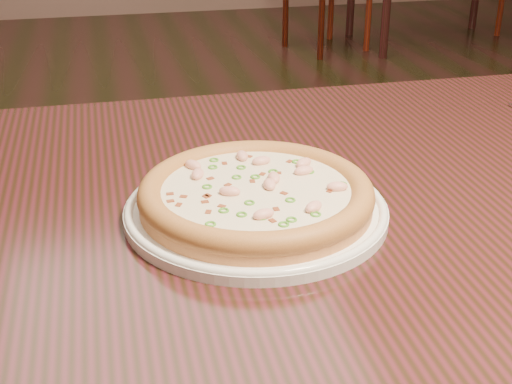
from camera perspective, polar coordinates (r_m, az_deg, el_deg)
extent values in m
cube|color=black|center=(0.90, 6.77, -0.78)|extent=(1.20, 0.80, 0.04)
cylinder|color=white|center=(0.82, 0.00, -1.52)|extent=(0.30, 0.30, 0.01)
torus|color=white|center=(0.81, 0.00, -1.14)|extent=(0.30, 0.30, 0.01)
cylinder|color=#CE814B|center=(0.81, 0.00, -0.57)|extent=(0.26, 0.26, 0.02)
torus|color=#BD743D|center=(0.80, 0.00, 0.00)|extent=(0.27, 0.27, 0.03)
cylinder|color=beige|center=(0.80, 0.00, 0.16)|extent=(0.22, 0.22, 0.00)
ellipsoid|color=#F2B29E|center=(0.86, -5.05, 2.18)|extent=(0.03, 0.03, 0.01)
ellipsoid|color=#F2B29E|center=(0.88, -1.12, 2.92)|extent=(0.02, 0.02, 0.01)
ellipsoid|color=#F2B29E|center=(0.74, 0.61, -1.78)|extent=(0.03, 0.02, 0.01)
ellipsoid|color=#F2B29E|center=(0.80, 1.09, 0.61)|extent=(0.02, 0.03, 0.01)
ellipsoid|color=#F2B29E|center=(0.86, 3.84, 2.36)|extent=(0.03, 0.03, 0.01)
ellipsoid|color=#F2B29E|center=(0.79, -2.12, 0.06)|extent=(0.03, 0.02, 0.01)
ellipsoid|color=#F2B29E|center=(0.83, -4.69, 1.45)|extent=(0.02, 0.03, 0.01)
ellipsoid|color=#F2B29E|center=(0.82, 1.44, 1.16)|extent=(0.02, 0.03, 0.01)
ellipsoid|color=#F2B29E|center=(0.80, 6.51, 0.44)|extent=(0.03, 0.02, 0.01)
ellipsoid|color=#F2B29E|center=(0.84, 3.83, 1.73)|extent=(0.03, 0.02, 0.01)
ellipsoid|color=#F2B29E|center=(0.86, 0.43, 2.52)|extent=(0.03, 0.02, 0.01)
ellipsoid|color=#F2B29E|center=(0.76, 4.63, -1.19)|extent=(0.03, 0.03, 0.01)
cube|color=maroon|center=(0.87, -2.53, 2.26)|extent=(0.01, 0.01, 0.00)
cube|color=maroon|center=(0.82, -0.29, 0.82)|extent=(0.01, 0.01, 0.00)
cube|color=maroon|center=(0.84, 1.76, 1.48)|extent=(0.01, 0.01, 0.00)
cube|color=maroon|center=(0.78, -4.01, -0.42)|extent=(0.01, 0.01, 0.00)
cube|color=maroon|center=(0.84, 0.51, 1.39)|extent=(0.01, 0.01, 0.00)
cube|color=maroon|center=(0.73, 1.32, -2.37)|extent=(0.01, 0.01, 0.00)
cube|color=maroon|center=(0.81, -2.27, 0.52)|extent=(0.01, 0.01, 0.00)
cube|color=maroon|center=(0.83, -3.67, 1.03)|extent=(0.01, 0.01, 0.00)
cube|color=maroon|center=(0.87, 2.70, 2.41)|extent=(0.01, 0.01, 0.00)
cube|color=maroon|center=(0.89, -0.58, 2.82)|extent=(0.01, 0.01, 0.00)
cube|color=maroon|center=(0.79, 2.25, -0.15)|extent=(0.01, 0.01, 0.00)
cube|color=maroon|center=(0.79, -6.89, -0.21)|extent=(0.01, 0.01, 0.00)
cube|color=maroon|center=(0.77, -6.21, -1.08)|extent=(0.01, 0.01, 0.00)
cube|color=maroon|center=(0.79, -5.82, -0.42)|extent=(0.01, 0.01, 0.00)
cube|color=maroon|center=(0.76, -2.75, -1.20)|extent=(0.01, 0.01, 0.00)
cube|color=maroon|center=(0.77, -4.10, -0.85)|extent=(0.01, 0.01, 0.00)
cube|color=maroon|center=(0.76, 1.63, -1.43)|extent=(0.01, 0.01, 0.00)
cube|color=maroon|center=(0.80, 5.94, 0.02)|extent=(0.01, 0.01, 0.00)
cube|color=maroon|center=(0.78, -6.86, -0.78)|extent=(0.01, 0.01, 0.00)
cube|color=maroon|center=(0.75, -3.83, -1.66)|extent=(0.01, 0.01, 0.00)
cube|color=maroon|center=(0.79, -3.88, -0.33)|extent=(0.01, 0.01, 0.00)
torus|color=#468D23|center=(0.83, -1.56, 1.18)|extent=(0.01, 0.01, 0.00)
torus|color=#468D23|center=(0.88, -3.38, 2.56)|extent=(0.02, 0.02, 0.00)
torus|color=#468D23|center=(0.83, 1.33, 1.25)|extent=(0.01, 0.01, 0.00)
torus|color=#468D23|center=(0.84, 1.38, 1.65)|extent=(0.01, 0.01, 0.00)
torus|color=#468D23|center=(0.82, 6.90, 0.62)|extent=(0.02, 0.02, 0.00)
torus|color=#468D23|center=(0.73, 2.23, -2.61)|extent=(0.01, 0.01, 0.00)
torus|color=#468D23|center=(0.73, -3.66, -2.59)|extent=(0.02, 0.02, 0.00)
torus|color=#468D23|center=(0.77, 2.76, -0.65)|extent=(0.02, 0.02, 0.00)
torus|color=#468D23|center=(0.81, -3.94, 0.41)|extent=(0.02, 0.02, 0.00)
torus|color=#468D23|center=(0.74, 0.47, -2.05)|extent=(0.02, 0.02, 0.00)
torus|color=#468D23|center=(0.75, 4.80, -1.80)|extent=(0.02, 0.02, 0.00)
torus|color=#468D23|center=(0.87, 3.26, 2.43)|extent=(0.01, 0.01, 0.00)
torus|color=#468D23|center=(0.77, -0.53, -0.87)|extent=(0.02, 0.02, 0.00)
torus|color=#468D23|center=(0.75, -2.60, -1.50)|extent=(0.02, 0.02, 0.00)
torus|color=#468D23|center=(0.85, -1.19, 1.97)|extent=(0.02, 0.02, 0.00)
torus|color=#468D23|center=(0.73, 2.86, -2.23)|extent=(0.01, 0.01, 0.00)
torus|color=#468D23|center=(0.83, -0.05, 1.21)|extent=(0.01, 0.01, 0.00)
torus|color=#468D23|center=(0.86, -3.48, 1.99)|extent=(0.02, 0.02, 0.00)
torus|color=#468D23|center=(0.74, -1.15, -1.82)|extent=(0.01, 0.01, 0.00)
torus|color=#468D23|center=(0.84, 4.29, 1.62)|extent=(0.02, 0.02, 0.00)
cylinder|color=#4D1A14|center=(4.49, 8.97, 13.64)|extent=(0.04, 0.04, 0.41)
cylinder|color=#4D1A14|center=(4.76, 6.03, 14.49)|extent=(0.04, 0.04, 0.41)
cylinder|color=#4D1A14|center=(4.27, 5.25, 13.20)|extent=(0.04, 0.04, 0.41)
cylinder|color=#4D1A14|center=(4.55, 2.38, 14.07)|extent=(0.04, 0.04, 0.41)
cylinder|color=#4D1A14|center=(5.10, 19.04, 14.01)|extent=(0.04, 0.04, 0.41)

